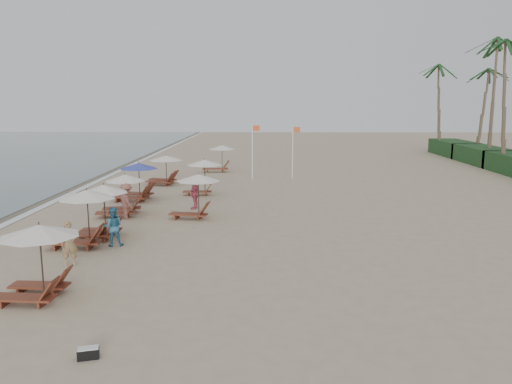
{
  "coord_description": "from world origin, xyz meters",
  "views": [
    {
      "loc": [
        1.35,
        -18.53,
        5.79
      ],
      "look_at": [
        0.82,
        6.46,
        1.3
      ],
      "focal_mm": 35.19,
      "sensor_mm": 36.0,
      "label": 1
    }
  ],
  "objects_px": {
    "beachgoer_mid_b": "(126,201)",
    "flag_pole_near": "(253,148)",
    "beachgoer_mid_a": "(113,227)",
    "duffel_bag": "(88,353)",
    "beachgoer_near": "(69,243)",
    "lounger_station_0": "(35,259)",
    "inland_station_0": "(194,191)",
    "beachgoer_far_a": "(195,194)",
    "inland_station_1": "(202,172)",
    "lounger_station_1": "(81,220)",
    "inland_station_2": "(219,157)",
    "lounger_station_5": "(163,169)",
    "lounger_station_3": "(121,196)",
    "lounger_station_2": "(100,210)",
    "lounger_station_4": "(135,183)"
  },
  "relations": [
    {
      "from": "inland_station_2",
      "to": "duffel_bag",
      "type": "relative_size",
      "value": 5.41
    },
    {
      "from": "beachgoer_mid_a",
      "to": "duffel_bag",
      "type": "xyz_separation_m",
      "value": [
        2.17,
        -9.08,
        -0.68
      ]
    },
    {
      "from": "beachgoer_mid_b",
      "to": "inland_station_1",
      "type": "bearing_deg",
      "value": -61.69
    },
    {
      "from": "lounger_station_2",
      "to": "inland_station_2",
      "type": "bearing_deg",
      "value": 81.54
    },
    {
      "from": "lounger_station_1",
      "to": "duffel_bag",
      "type": "xyz_separation_m",
      "value": [
        3.49,
        -9.23,
        -0.92
      ]
    },
    {
      "from": "lounger_station_0",
      "to": "flag_pole_near",
      "type": "relative_size",
      "value": 0.58
    },
    {
      "from": "inland_station_2",
      "to": "beachgoer_mid_a",
      "type": "height_order",
      "value": "inland_station_2"
    },
    {
      "from": "beachgoer_far_a",
      "to": "beachgoer_mid_a",
      "type": "bearing_deg",
      "value": 1.75
    },
    {
      "from": "inland_station_1",
      "to": "beachgoer_mid_b",
      "type": "relative_size",
      "value": 1.4
    },
    {
      "from": "lounger_station_4",
      "to": "inland_station_0",
      "type": "xyz_separation_m",
      "value": [
        4.26,
        -4.69,
        0.37
      ]
    },
    {
      "from": "beachgoer_near",
      "to": "flag_pole_near",
      "type": "xyz_separation_m",
      "value": [
        6.0,
        20.39,
        1.56
      ]
    },
    {
      "from": "beachgoer_mid_a",
      "to": "duffel_bag",
      "type": "height_order",
      "value": "beachgoer_mid_a"
    },
    {
      "from": "lounger_station_3",
      "to": "inland_station_2",
      "type": "xyz_separation_m",
      "value": [
        3.49,
        16.56,
        0.29
      ]
    },
    {
      "from": "lounger_station_2",
      "to": "lounger_station_4",
      "type": "relative_size",
      "value": 0.83
    },
    {
      "from": "inland_station_2",
      "to": "inland_station_0",
      "type": "bearing_deg",
      "value": -88.66
    },
    {
      "from": "beachgoer_mid_b",
      "to": "lounger_station_3",
      "type": "bearing_deg",
      "value": -6.27
    },
    {
      "from": "beachgoer_near",
      "to": "beachgoer_mid_b",
      "type": "relative_size",
      "value": 0.9
    },
    {
      "from": "lounger_station_3",
      "to": "flag_pole_near",
      "type": "height_order",
      "value": "flag_pole_near"
    },
    {
      "from": "inland_station_2",
      "to": "beachgoer_far_a",
      "type": "xyz_separation_m",
      "value": [
        0.1,
        -14.91,
        -0.45
      ]
    },
    {
      "from": "inland_station_2",
      "to": "duffel_bag",
      "type": "xyz_separation_m",
      "value": [
        -0.03,
        -31.29,
        -1.15
      ]
    },
    {
      "from": "inland_station_0",
      "to": "beachgoer_far_a",
      "type": "distance_m",
      "value": 2.32
    },
    {
      "from": "inland_station_1",
      "to": "flag_pole_near",
      "type": "xyz_separation_m",
      "value": [
        3.04,
        6.32,
        0.92
      ]
    },
    {
      "from": "lounger_station_0",
      "to": "lounger_station_5",
      "type": "relative_size",
      "value": 0.91
    },
    {
      "from": "beachgoer_near",
      "to": "lounger_station_0",
      "type": "bearing_deg",
      "value": -107.26
    },
    {
      "from": "beachgoer_mid_b",
      "to": "flag_pole_near",
      "type": "distance_m",
      "value": 14.45
    },
    {
      "from": "lounger_station_4",
      "to": "inland_station_2",
      "type": "xyz_separation_m",
      "value": [
        3.86,
        12.46,
        0.25
      ]
    },
    {
      "from": "lounger_station_1",
      "to": "beachgoer_near",
      "type": "bearing_deg",
      "value": -78.91
    },
    {
      "from": "beachgoer_near",
      "to": "beachgoer_mid_b",
      "type": "bearing_deg",
      "value": 68.22
    },
    {
      "from": "lounger_station_0",
      "to": "beachgoer_mid_a",
      "type": "bearing_deg",
      "value": 84.18
    },
    {
      "from": "lounger_station_1",
      "to": "lounger_station_3",
      "type": "bearing_deg",
      "value": 89.67
    },
    {
      "from": "inland_station_1",
      "to": "duffel_bag",
      "type": "bearing_deg",
      "value": -89.97
    },
    {
      "from": "inland_station_0",
      "to": "inland_station_1",
      "type": "distance_m",
      "value": 6.54
    },
    {
      "from": "beachgoer_mid_a",
      "to": "flag_pole_near",
      "type": "distance_m",
      "value": 18.7
    },
    {
      "from": "lounger_station_2",
      "to": "lounger_station_5",
      "type": "xyz_separation_m",
      "value": [
        -0.24,
        14.38,
        -0.13
      ]
    },
    {
      "from": "inland_station_0",
      "to": "lounger_station_3",
      "type": "bearing_deg",
      "value": 171.44
    },
    {
      "from": "lounger_station_0",
      "to": "beachgoer_mid_b",
      "type": "xyz_separation_m",
      "value": [
        -0.21,
        10.43,
        -0.34
      ]
    },
    {
      "from": "beachgoer_mid_b",
      "to": "inland_station_0",
      "type": "bearing_deg",
      "value": -124.29
    },
    {
      "from": "lounger_station_2",
      "to": "lounger_station_3",
      "type": "relative_size",
      "value": 0.92
    },
    {
      "from": "beachgoer_far_a",
      "to": "lounger_station_0",
      "type": "bearing_deg",
      "value": 6.71
    },
    {
      "from": "inland_station_0",
      "to": "beachgoer_far_a",
      "type": "height_order",
      "value": "inland_station_0"
    },
    {
      "from": "inland_station_2",
      "to": "beachgoer_mid_b",
      "type": "distance_m",
      "value": 17.63
    },
    {
      "from": "lounger_station_1",
      "to": "inland_station_2",
      "type": "distance_m",
      "value": 22.34
    },
    {
      "from": "lounger_station_0",
      "to": "inland_station_1",
      "type": "bearing_deg",
      "value": 80.99
    },
    {
      "from": "lounger_station_4",
      "to": "inland_station_0",
      "type": "relative_size",
      "value": 1.05
    },
    {
      "from": "inland_station_1",
      "to": "lounger_station_4",
      "type": "bearing_deg",
      "value": -154.3
    },
    {
      "from": "flag_pole_near",
      "to": "inland_station_1",
      "type": "bearing_deg",
      "value": -115.65
    },
    {
      "from": "inland_station_1",
      "to": "inland_station_2",
      "type": "relative_size",
      "value": 0.89
    },
    {
      "from": "lounger_station_0",
      "to": "duffel_bag",
      "type": "bearing_deg",
      "value": -51.87
    },
    {
      "from": "inland_station_2",
      "to": "lounger_station_2",
      "type": "bearing_deg",
      "value": -98.46
    },
    {
      "from": "lounger_station_2",
      "to": "beachgoer_far_a",
      "type": "xyz_separation_m",
      "value": [
        3.22,
        6.03,
        -0.37
      ]
    }
  ]
}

